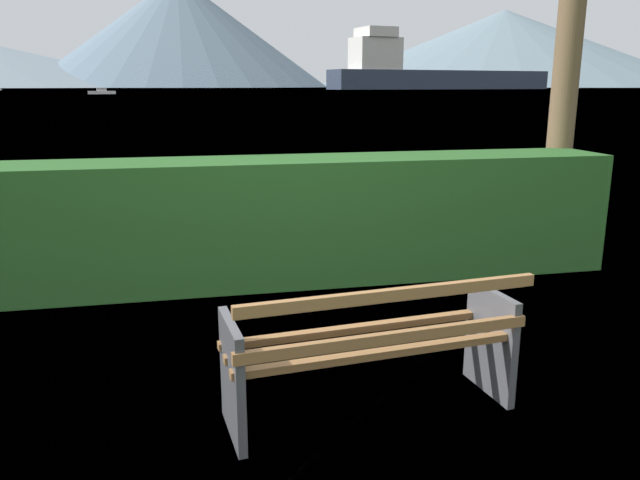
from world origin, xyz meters
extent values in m
plane|color=#567A38|center=(0.00, 0.00, 0.00)|extent=(1400.00, 1400.00, 0.00)
plane|color=slate|center=(0.00, 307.36, 0.00)|extent=(620.00, 620.00, 0.00)
cube|color=olive|center=(0.02, -0.19, 0.45)|extent=(1.72, 0.25, 0.04)
cube|color=olive|center=(0.00, 0.00, 0.45)|extent=(1.72, 0.25, 0.04)
cube|color=olive|center=(-0.02, 0.19, 0.45)|extent=(1.72, 0.25, 0.04)
cube|color=olive|center=(0.03, -0.26, 0.57)|extent=(1.72, 0.23, 0.06)
cube|color=olive|center=(0.03, -0.31, 0.84)|extent=(1.72, 0.23, 0.06)
cube|color=#4C4C51|center=(-0.81, -0.11, 0.34)|extent=(0.10, 0.51, 0.68)
cube|color=#4C4C51|center=(0.82, 0.07, 0.34)|extent=(0.10, 0.51, 0.68)
cube|color=#285B23|center=(0.00, 2.71, 0.61)|extent=(6.50, 0.84, 1.22)
cylinder|color=brown|center=(3.21, 3.19, 2.72)|extent=(0.29, 0.29, 5.44)
cube|color=#2D384C|center=(113.90, 266.97, 4.08)|extent=(109.14, 36.56, 8.15)
cube|color=silver|center=(79.93, 259.82, 14.67)|extent=(21.80, 16.83, 13.04)
cube|color=silver|center=(79.93, 259.82, 23.23)|extent=(16.37, 17.05, 4.08)
cube|color=silver|center=(-17.61, 139.48, 0.32)|extent=(5.78, 2.44, 0.63)
cube|color=beige|center=(-17.61, 139.48, 0.93)|extent=(2.16, 1.44, 0.60)
cone|color=slate|center=(0.00, 558.79, 44.65)|extent=(248.48, 248.48, 89.30)
cone|color=slate|center=(297.18, 559.40, 34.93)|extent=(353.51, 353.51, 69.86)
camera|label=1|loc=(-1.01, -3.28, 1.91)|focal=34.99mm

